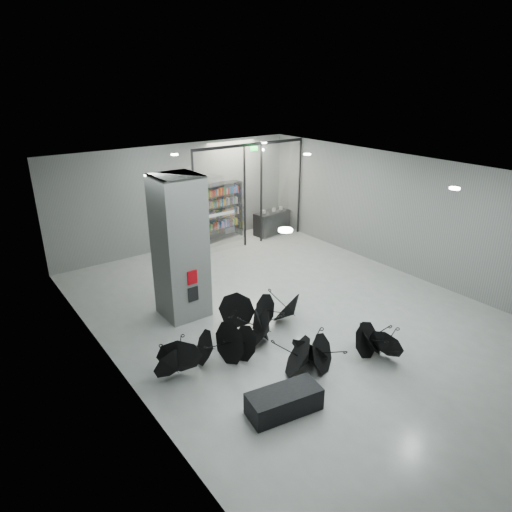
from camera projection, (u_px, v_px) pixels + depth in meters
room at (299, 220)px, 11.80m from camera, size 14.00×14.02×4.01m
column at (180, 248)px, 12.23m from camera, size 1.20×1.20×4.00m
fire_cabinet at (192, 277)px, 12.01m from camera, size 0.28×0.04×0.38m
info_panel at (193, 294)px, 12.20m from camera, size 0.30×0.03×0.42m
exit_sign at (254, 149)px, 16.71m from camera, size 0.30×0.06×0.15m
glass_partition at (251, 191)px, 17.47m from camera, size 5.06×0.08×4.00m
bench at (284, 401)px, 9.10m from camera, size 1.60×0.89×0.49m
bookshelf at (218, 212)px, 18.36m from camera, size 2.16×0.74×2.34m
shop_counter at (272, 223)px, 19.32m from camera, size 1.66×0.81×0.96m
umbrella_cluster at (272, 342)px, 11.00m from camera, size 5.56×4.61×1.25m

